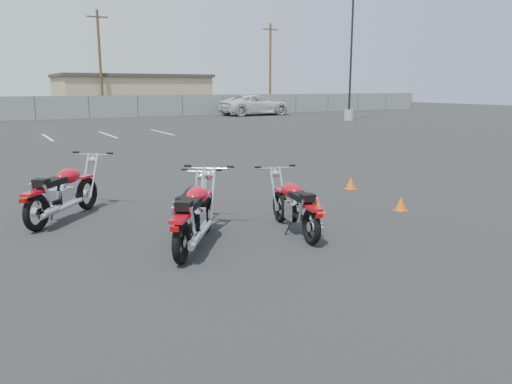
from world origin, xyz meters
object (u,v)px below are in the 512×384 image
motorcycle_third_red (195,215)px  white_van (255,99)px  motorcycle_rear_red (295,206)px  motorcycle_front_red (63,192)px  motorcycle_second_black (191,208)px

motorcycle_third_red → white_van: 37.54m
motorcycle_rear_red → white_van: 36.74m
motorcycle_front_red → motorcycle_second_black: (1.79, -2.05, -0.09)m
white_van → motorcycle_front_red: bearing=142.4°
motorcycle_rear_red → white_van: size_ratio=0.29×
motorcycle_front_red → motorcycle_second_black: bearing=-48.9°
motorcycle_front_red → white_van: size_ratio=0.28×
motorcycle_second_black → motorcycle_third_red: motorcycle_third_red is taller
motorcycle_front_red → motorcycle_third_red: 3.19m
motorcycle_front_red → motorcycle_rear_red: (3.39, -2.90, -0.06)m
motorcycle_second_black → motorcycle_third_red: bearing=-107.2°
motorcycle_second_black → motorcycle_rear_red: 1.82m
motorcycle_second_black → motorcycle_front_red: bearing=131.1°
motorcycle_second_black → white_van: white_van is taller
motorcycle_third_red → white_van: white_van is taller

